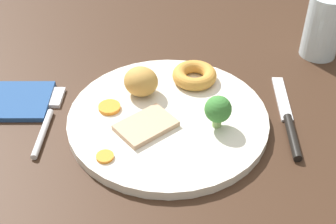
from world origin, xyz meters
TOP-DOWN VIEW (x-y plane):
  - dining_table at (0.00, 0.00)cm, footprint 120.00×84.00cm
  - dinner_plate at (3.94, -0.50)cm, footprint 28.49×28.49cm
  - meat_slice_main at (0.90, -2.66)cm, footprint 9.37×8.99cm
  - yorkshire_pudding at (8.11, 8.33)cm, footprint 6.87×6.87cm
  - roast_potato_left at (-0.45, 5.15)cm, footprint 6.54×6.32cm
  - carrot_coin_front at (-4.16, -8.36)cm, footprint 2.29×2.29cm
  - carrot_coin_back at (-4.47, 1.50)cm, footprint 3.18×3.18cm
  - broccoli_floret at (10.64, -2.30)cm, footprint 3.71×3.71cm
  - fork at (-13.30, 0.82)cm, footprint 2.20×15.30cm
  - knife at (21.11, -0.45)cm, footprint 2.31×18.55cm
  - water_glass at (30.01, 18.01)cm, footprint 6.19×6.19cm
  - folded_napkin at (-19.31, 4.73)cm, footprint 11.05×9.06cm

SIDE VIEW (x-z plane):
  - dining_table at x=0.00cm, z-range 0.00..3.60cm
  - fork at x=-13.30cm, z-range 3.54..4.44cm
  - folded_napkin at x=-19.31cm, z-range 3.60..4.40cm
  - knife at x=21.11cm, z-range 3.45..4.65cm
  - dinner_plate at x=3.94cm, z-range 3.60..5.00cm
  - carrot_coin_front at x=-4.16cm, z-range 5.00..5.41cm
  - carrot_coin_back at x=-4.47cm, z-range 5.00..5.56cm
  - meat_slice_main at x=0.90cm, z-range 5.00..5.80cm
  - yorkshire_pudding at x=8.11cm, z-range 5.00..7.04cm
  - roast_potato_left at x=-0.45cm, z-range 5.00..9.37cm
  - broccoli_floret at x=10.64cm, z-range 5.45..10.26cm
  - water_glass at x=30.01cm, z-range 3.60..14.49cm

